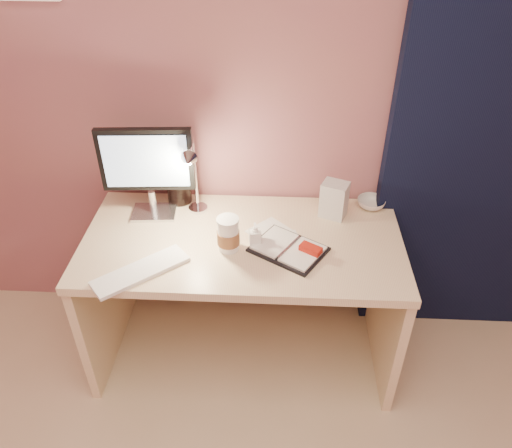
{
  "coord_description": "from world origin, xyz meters",
  "views": [
    {
      "loc": [
        0.15,
        -0.34,
        2.06
      ],
      "look_at": [
        0.06,
        1.33,
        0.85
      ],
      "focal_mm": 35.0,
      "sensor_mm": 36.0,
      "label": 1
    }
  ],
  "objects_px": {
    "product_box": "(334,200)",
    "keyboard": "(141,271)",
    "dark_jar": "(179,186)",
    "planner": "(290,249)",
    "coffee_cup": "(228,235)",
    "bowl": "(371,203)",
    "monitor": "(147,165)",
    "lotion_bottle": "(255,234)",
    "desk": "(244,267)",
    "desk_lamp": "(190,176)"
  },
  "relations": [
    {
      "from": "desk",
      "to": "planner",
      "type": "bearing_deg",
      "value": -34.86
    },
    {
      "from": "coffee_cup",
      "to": "product_box",
      "type": "height_order",
      "value": "product_box"
    },
    {
      "from": "planner",
      "to": "coffee_cup",
      "type": "height_order",
      "value": "coffee_cup"
    },
    {
      "from": "desk_lamp",
      "to": "product_box",
      "type": "bearing_deg",
      "value": 5.56
    },
    {
      "from": "bowl",
      "to": "lotion_bottle",
      "type": "distance_m",
      "value": 0.63
    },
    {
      "from": "dark_jar",
      "to": "lotion_bottle",
      "type": "bearing_deg",
      "value": -40.65
    },
    {
      "from": "coffee_cup",
      "to": "desk_lamp",
      "type": "xyz_separation_m",
      "value": [
        -0.18,
        0.19,
        0.17
      ]
    },
    {
      "from": "planner",
      "to": "lotion_bottle",
      "type": "xyz_separation_m",
      "value": [
        -0.15,
        0.04,
        0.04
      ]
    },
    {
      "from": "dark_jar",
      "to": "planner",
      "type": "bearing_deg",
      "value": -34.3
    },
    {
      "from": "planner",
      "to": "product_box",
      "type": "distance_m",
      "value": 0.35
    },
    {
      "from": "monitor",
      "to": "bowl",
      "type": "bearing_deg",
      "value": 2.14
    },
    {
      "from": "keyboard",
      "to": "desk_lamp",
      "type": "xyz_separation_m",
      "value": [
        0.16,
        0.36,
        0.23
      ]
    },
    {
      "from": "keyboard",
      "to": "desk_lamp",
      "type": "bearing_deg",
      "value": 25.54
    },
    {
      "from": "monitor",
      "to": "planner",
      "type": "height_order",
      "value": "monitor"
    },
    {
      "from": "dark_jar",
      "to": "coffee_cup",
      "type": "bearing_deg",
      "value": -52.98
    },
    {
      "from": "desk",
      "to": "planner",
      "type": "xyz_separation_m",
      "value": [
        0.21,
        -0.15,
        0.24
      ]
    },
    {
      "from": "bowl",
      "to": "dark_jar",
      "type": "xyz_separation_m",
      "value": [
        -0.92,
        0.01,
        0.06
      ]
    },
    {
      "from": "desk",
      "to": "coffee_cup",
      "type": "bearing_deg",
      "value": -110.46
    },
    {
      "from": "lotion_bottle",
      "to": "planner",
      "type": "bearing_deg",
      "value": -13.2
    },
    {
      "from": "monitor",
      "to": "coffee_cup",
      "type": "distance_m",
      "value": 0.48
    },
    {
      "from": "product_box",
      "to": "monitor",
      "type": "bearing_deg",
      "value": -155.29
    },
    {
      "from": "desk",
      "to": "bowl",
      "type": "height_order",
      "value": "bowl"
    },
    {
      "from": "bowl",
      "to": "dark_jar",
      "type": "height_order",
      "value": "dark_jar"
    },
    {
      "from": "monitor",
      "to": "lotion_bottle",
      "type": "bearing_deg",
      "value": -27.39
    },
    {
      "from": "keyboard",
      "to": "coffee_cup",
      "type": "xyz_separation_m",
      "value": [
        0.34,
        0.17,
        0.06
      ]
    },
    {
      "from": "dark_jar",
      "to": "desk",
      "type": "bearing_deg",
      "value": -33.93
    },
    {
      "from": "desk_lamp",
      "to": "coffee_cup",
      "type": "bearing_deg",
      "value": -49.01
    },
    {
      "from": "lotion_bottle",
      "to": "product_box",
      "type": "bearing_deg",
      "value": 34.66
    },
    {
      "from": "lotion_bottle",
      "to": "desk",
      "type": "bearing_deg",
      "value": 117.63
    },
    {
      "from": "coffee_cup",
      "to": "product_box",
      "type": "bearing_deg",
      "value": 30.77
    },
    {
      "from": "desk",
      "to": "coffee_cup",
      "type": "relative_size",
      "value": 9.05
    },
    {
      "from": "keyboard",
      "to": "dark_jar",
      "type": "height_order",
      "value": "dark_jar"
    },
    {
      "from": "coffee_cup",
      "to": "bowl",
      "type": "xyz_separation_m",
      "value": [
        0.65,
        0.35,
        -0.05
      ]
    },
    {
      "from": "desk_lamp",
      "to": "desk",
      "type": "bearing_deg",
      "value": -13.78
    },
    {
      "from": "keyboard",
      "to": "product_box",
      "type": "bearing_deg",
      "value": -11.32
    },
    {
      "from": "lotion_bottle",
      "to": "desk_lamp",
      "type": "height_order",
      "value": "desk_lamp"
    },
    {
      "from": "desk",
      "to": "monitor",
      "type": "distance_m",
      "value": 0.65
    },
    {
      "from": "keyboard",
      "to": "product_box",
      "type": "distance_m",
      "value": 0.92
    },
    {
      "from": "lotion_bottle",
      "to": "dark_jar",
      "type": "bearing_deg",
      "value": 139.35
    },
    {
      "from": "keyboard",
      "to": "coffee_cup",
      "type": "height_order",
      "value": "coffee_cup"
    },
    {
      "from": "bowl",
      "to": "monitor",
      "type": "bearing_deg",
      "value": -173.77
    },
    {
      "from": "monitor",
      "to": "dark_jar",
      "type": "height_order",
      "value": "monitor"
    },
    {
      "from": "coffee_cup",
      "to": "bowl",
      "type": "height_order",
      "value": "coffee_cup"
    },
    {
      "from": "desk",
      "to": "planner",
      "type": "height_order",
      "value": "planner"
    },
    {
      "from": "monitor",
      "to": "planner",
      "type": "xyz_separation_m",
      "value": [
        0.63,
        -0.24,
        -0.25
      ]
    },
    {
      "from": "dark_jar",
      "to": "desk_lamp",
      "type": "relative_size",
      "value": 0.43
    },
    {
      "from": "product_box",
      "to": "keyboard",
      "type": "bearing_deg",
      "value": -128.37
    },
    {
      "from": "keyboard",
      "to": "lotion_bottle",
      "type": "height_order",
      "value": "lotion_bottle"
    },
    {
      "from": "keyboard",
      "to": "bowl",
      "type": "xyz_separation_m",
      "value": [
        0.98,
        0.52,
        0.01
      ]
    },
    {
      "from": "bowl",
      "to": "desk_lamp",
      "type": "distance_m",
      "value": 0.87
    }
  ]
}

